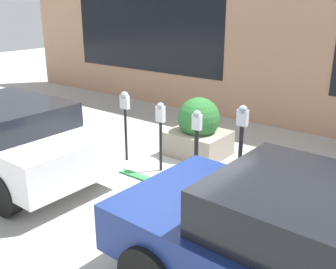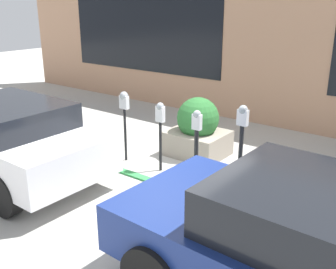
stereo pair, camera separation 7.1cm
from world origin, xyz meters
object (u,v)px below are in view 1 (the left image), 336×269
parking_meter_nearest (241,136)px  planter_box (198,130)px  parking_meter_second (197,136)px  parking_meter_fourth (125,108)px  parked_car_front (307,249)px  parking_meter_middle (161,122)px  parked_car_middle (6,136)px

parking_meter_nearest → planter_box: 1.98m
parking_meter_nearest → parking_meter_second: parking_meter_nearest is taller
parking_meter_fourth → planter_box: parking_meter_fourth is taller
planter_box → parked_car_front: parked_car_front is taller
parking_meter_second → parking_meter_middle: bearing=0.5°
parked_car_front → parked_car_middle: bearing=1.3°
parking_meter_second → parking_meter_fourth: (1.69, 0.03, 0.24)m
parking_meter_second → parked_car_front: (-2.64, 1.94, -0.09)m
parking_meter_middle → parked_car_front: (-3.44, 1.94, -0.21)m
parking_meter_middle → parked_car_front: 3.95m
planter_box → parking_meter_middle: bearing=84.7°
parking_meter_middle → parking_meter_fourth: bearing=1.6°
parking_meter_middle → parked_car_front: bearing=150.6°
parked_car_front → parked_car_middle: 5.52m
planter_box → parking_meter_fourth: bearing=49.3°
parking_meter_fourth → parked_car_middle: 2.25m
parking_meter_nearest → parked_car_middle: (3.74, 1.91, -0.28)m
parking_meter_fourth → planter_box: size_ratio=1.16×
parking_meter_fourth → parked_car_middle: size_ratio=0.34×
parking_meter_second → planter_box: size_ratio=1.08×
parked_car_middle → parking_meter_middle: bearing=-137.2°
parking_meter_second → parked_car_middle: size_ratio=0.32×
planter_box → parked_car_middle: size_ratio=0.30×
parking_meter_middle → parked_car_middle: (2.08, 1.90, -0.21)m
parking_meter_second → parked_car_middle: (2.88, 1.91, -0.10)m
parking_meter_nearest → parked_car_middle: size_ratio=0.37×
parking_meter_second → parking_meter_middle: size_ratio=0.99×
parking_meter_fourth → parked_car_front: (-4.32, 1.91, -0.33)m
parking_meter_middle → parked_car_front: parked_car_front is taller
parking_meter_middle → parking_meter_fourth: size_ratio=0.94×
parking_meter_nearest → parking_meter_second: size_ratio=1.17×
parking_meter_fourth → parked_car_front: size_ratio=0.35×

